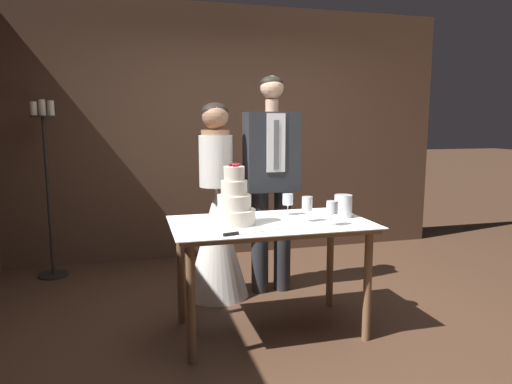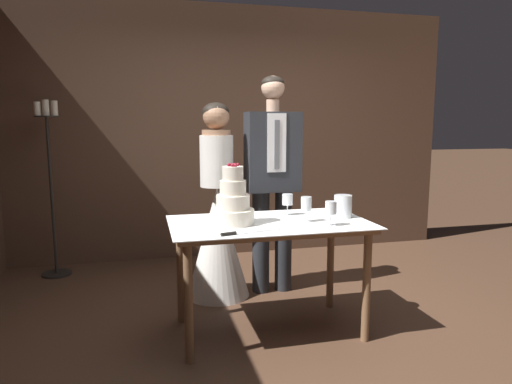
{
  "view_description": "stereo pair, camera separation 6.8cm",
  "coord_description": "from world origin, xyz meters",
  "views": [
    {
      "loc": [
        -1.06,
        -2.91,
        1.48
      ],
      "look_at": [
        -0.15,
        0.45,
        0.96
      ],
      "focal_mm": 32.0,
      "sensor_mm": 36.0,
      "label": 1
    },
    {
      "loc": [
        -0.99,
        -2.93,
        1.48
      ],
      "look_at": [
        -0.15,
        0.45,
        0.96
      ],
      "focal_mm": 32.0,
      "sensor_mm": 36.0,
      "label": 2
    }
  ],
  "objects": [
    {
      "name": "cake_knife",
      "position": [
        -0.42,
        -0.23,
        0.81
      ],
      "size": [
        0.44,
        0.13,
        0.02
      ],
      "rotation": [
        0.0,
        0.0,
        0.24
      ],
      "color": "silver",
      "rests_on": "cake_table"
    },
    {
      "name": "wall_back",
      "position": [
        0.0,
        2.15,
        1.38
      ],
      "size": [
        5.04,
        0.12,
        2.75
      ],
      "primitive_type": "cube",
      "color": "#513828",
      "rests_on": "ground_plane"
    },
    {
      "name": "wine_glass_middle",
      "position": [
        0.04,
        0.26,
        0.92
      ],
      "size": [
        0.08,
        0.08,
        0.16
      ],
      "color": "silver",
      "rests_on": "cake_table"
    },
    {
      "name": "tiered_cake",
      "position": [
        -0.41,
        0.06,
        0.95
      ],
      "size": [
        0.29,
        0.29,
        0.42
      ],
      "color": "silver",
      "rests_on": "cake_table"
    },
    {
      "name": "wine_glass_near",
      "position": [
        0.21,
        -0.15,
        0.92
      ],
      "size": [
        0.08,
        0.08,
        0.17
      ],
      "color": "silver",
      "rests_on": "cake_table"
    },
    {
      "name": "candle_stand",
      "position": [
        -1.86,
        1.76,
        0.89
      ],
      "size": [
        0.28,
        0.28,
        1.7
      ],
      "color": "black",
      "rests_on": "ground_plane"
    },
    {
      "name": "ground_plane",
      "position": [
        0.0,
        0.0,
        0.0
      ],
      "size": [
        40.0,
        40.0,
        0.0
      ],
      "primitive_type": "plane",
      "color": "#4C3323"
    },
    {
      "name": "bride",
      "position": [
        -0.4,
        0.84,
        0.62
      ],
      "size": [
        0.54,
        0.54,
        1.65
      ],
      "color": "white",
      "rests_on": "ground_plane"
    },
    {
      "name": "hurricane_candle",
      "position": [
        0.41,
        0.08,
        0.88
      ],
      "size": [
        0.13,
        0.13,
        0.16
      ],
      "color": "silver",
      "rests_on": "cake_table"
    },
    {
      "name": "wine_glass_far",
      "position": [
        0.1,
        0.01,
        0.93
      ],
      "size": [
        0.07,
        0.07,
        0.18
      ],
      "color": "silver",
      "rests_on": "cake_table"
    },
    {
      "name": "cake_table",
      "position": [
        -0.15,
        0.06,
        0.71
      ],
      "size": [
        1.38,
        0.79,
        0.8
      ],
      "color": "brown",
      "rests_on": "ground_plane"
    },
    {
      "name": "groom",
      "position": [
        0.09,
        0.84,
        1.05
      ],
      "size": [
        0.46,
        0.25,
        1.88
      ],
      "color": "#282B30",
      "rests_on": "ground_plane"
    }
  ]
}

